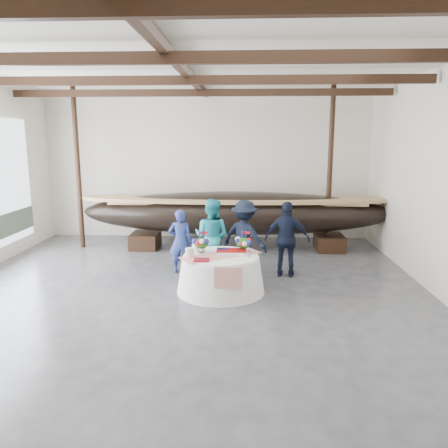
{
  "coord_description": "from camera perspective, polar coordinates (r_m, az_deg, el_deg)",
  "views": [
    {
      "loc": [
        1.17,
        -7.62,
        3.12
      ],
      "look_at": [
        0.7,
        2.32,
        1.14
      ],
      "focal_mm": 35.0,
      "sensor_mm": 36.0,
      "label": 1
    }
  ],
  "objects": [
    {
      "name": "guest_man_left",
      "position": [
        10.12,
        2.67,
        -1.7
      ],
      "size": [
        1.28,
        1.07,
        1.72
      ],
      "primitive_type": "imported",
      "rotation": [
        0.0,
        0.0,
        2.67
      ],
      "color": "black",
      "rests_on": "ground"
    },
    {
      "name": "floor",
      "position": [
        8.32,
        -5.71,
        -10.84
      ],
      "size": [
        10.0,
        12.0,
        0.01
      ],
      "primitive_type": "cube",
      "color": "#3D3D42",
      "rests_on": "ground"
    },
    {
      "name": "guest_woman_teal",
      "position": [
        10.08,
        -1.63,
        -1.63
      ],
      "size": [
        1.02,
        0.91,
        1.75
      ],
      "primitive_type": "imported",
      "rotation": [
        0.0,
        0.0,
        2.8
      ],
      "color": "teal",
      "rests_on": "ground"
    },
    {
      "name": "guest_man_right",
      "position": [
        9.94,
        8.24,
        -2.0
      ],
      "size": [
        1.06,
        0.57,
        1.73
      ],
      "primitive_type": "imported",
      "rotation": [
        0.0,
        0.0,
        2.99
      ],
      "color": "black",
      "rests_on": "ground"
    },
    {
      "name": "longboat_display",
      "position": [
        12.26,
        1.66,
        1.49
      ],
      "size": [
        8.73,
        1.75,
        1.64
      ],
      "color": "black",
      "rests_on": "ground"
    },
    {
      "name": "pavilion_structure",
      "position": [
        8.53,
        -5.46,
        17.13
      ],
      "size": [
        9.8,
        11.76,
        4.5
      ],
      "color": "black",
      "rests_on": "ground"
    },
    {
      "name": "banquet_table",
      "position": [
        8.99,
        -0.42,
        -6.48
      ],
      "size": [
        1.8,
        1.8,
        0.77
      ],
      "color": "white",
      "rests_on": "ground"
    },
    {
      "name": "guest_woman_blue",
      "position": [
        10.19,
        -5.71,
        -2.26
      ],
      "size": [
        0.56,
        0.37,
        1.5
      ],
      "primitive_type": "imported",
      "rotation": [
        0.0,
        0.0,
        3.17
      ],
      "color": "navy",
      "rests_on": "ground"
    },
    {
      "name": "wall_back",
      "position": [
        13.7,
        -2.24,
        7.58
      ],
      "size": [
        10.0,
        0.02,
        4.5
      ],
      "primitive_type": "cube",
      "color": "silver",
      "rests_on": "ground"
    },
    {
      "name": "ceiling",
      "position": [
        7.84,
        -6.39,
        21.32
      ],
      "size": [
        10.0,
        12.0,
        0.01
      ],
      "primitive_type": "cube",
      "color": "white",
      "rests_on": "wall_back"
    },
    {
      "name": "tabletop_items",
      "position": [
        9.0,
        -0.51,
        -2.92
      ],
      "size": [
        1.69,
        1.36,
        0.4
      ],
      "color": "#B61B12",
      "rests_on": "banquet_table"
    }
  ]
}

